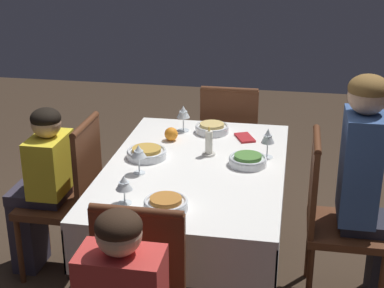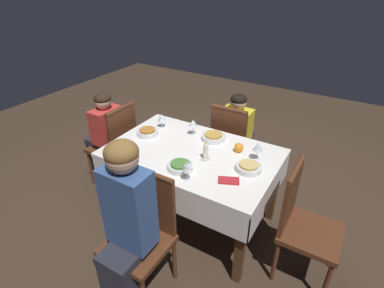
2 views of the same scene
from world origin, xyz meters
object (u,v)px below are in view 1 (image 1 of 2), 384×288
at_px(wine_glass_east, 124,184).
at_px(wine_glass_west, 183,113).
at_px(wine_glass_north, 268,137).
at_px(candle_centerpiece, 209,144).
at_px(chair_south, 70,192).
at_px(bowl_west, 212,128).
at_px(chair_north, 334,214).
at_px(person_child_yellow, 41,183).
at_px(bowl_east, 166,204).
at_px(napkin_red_folded, 245,138).
at_px(orange_fruit, 171,134).
at_px(person_adult_denim, 368,181).
at_px(bowl_north, 248,160).
at_px(wine_glass_south, 139,152).
at_px(bowl_south, 147,153).
at_px(dining_table, 195,182).
at_px(chair_west, 230,143).

xyz_separation_m(wine_glass_east, wine_glass_west, (-0.97, 0.08, 0.02)).
bearing_deg(wine_glass_north, candle_centerpiece, -86.15).
bearing_deg(chair_south, wine_glass_east, 42.37).
xyz_separation_m(bowl_west, wine_glass_west, (0.00, -0.17, 0.09)).
distance_m(chair_north, chair_south, 1.42).
height_order(chair_north, bowl_west, chair_north).
relative_size(person_child_yellow, bowl_east, 5.07).
xyz_separation_m(wine_glass_west, napkin_red_folded, (0.07, 0.37, -0.11)).
height_order(orange_fruit, napkin_red_folded, orange_fruit).
height_order(wine_glass_north, wine_glass_east, wine_glass_north).
bearing_deg(wine_glass_east, person_adult_denim, 115.12).
height_order(person_adult_denim, orange_fruit, person_adult_denim).
distance_m(chair_north, wine_glass_north, 0.52).
height_order(bowl_north, napkin_red_folded, bowl_north).
bearing_deg(bowl_east, chair_north, 125.42).
xyz_separation_m(chair_north, wine_glass_north, (-0.13, -0.36, 0.35)).
bearing_deg(orange_fruit, person_adult_denim, 74.83).
distance_m(wine_glass_south, bowl_east, 0.42).
bearing_deg(orange_fruit, bowl_south, -15.21).
xyz_separation_m(chair_north, bowl_south, (-0.01, -0.98, 0.26)).
relative_size(chair_south, bowl_south, 4.37).
relative_size(person_adult_denim, candle_centerpiece, 7.71).
bearing_deg(napkin_red_folded, wine_glass_south, -39.27).
height_order(chair_south, candle_centerpiece, chair_south).
bearing_deg(wine_glass_north, bowl_east, -30.73).
bearing_deg(wine_glass_north, napkin_red_folded, -151.29).
distance_m(dining_table, orange_fruit, 0.40).
xyz_separation_m(chair_north, candle_centerpiece, (-0.11, -0.66, 0.30)).
xyz_separation_m(candle_centerpiece, orange_fruit, (-0.18, -0.24, -0.02)).
xyz_separation_m(dining_table, wine_glass_west, (-0.49, -0.16, 0.21)).
relative_size(dining_table, orange_fruit, 18.07).
bearing_deg(person_adult_denim, bowl_east, 120.71).
height_order(chair_north, chair_south, same).
distance_m(person_adult_denim, napkin_red_folded, 0.76).
bearing_deg(orange_fruit, bowl_north, 58.94).
bearing_deg(bowl_east, chair_south, -129.24).
bearing_deg(wine_glass_south, bowl_west, 157.26).
bearing_deg(wine_glass_south, wine_glass_west, 171.28).
bearing_deg(bowl_east, chair_west, 175.43).
distance_m(chair_south, bowl_south, 0.51).
relative_size(chair_south, person_child_yellow, 0.94).
xyz_separation_m(person_child_yellow, wine_glass_south, (0.19, 0.62, 0.31)).
bearing_deg(wine_glass_east, wine_glass_north, 137.59).
xyz_separation_m(person_adult_denim, wine_glass_east, (0.51, -1.09, 0.13)).
bearing_deg(chair_west, bowl_south, 69.12).
height_order(person_child_yellow, wine_glass_east, person_child_yellow).
bearing_deg(bowl_east, orange_fruit, -169.53).
xyz_separation_m(bowl_north, orange_fruit, (-0.28, -0.46, 0.01)).
height_order(bowl_east, wine_glass_east, wine_glass_east).
bearing_deg(candle_centerpiece, chair_north, 80.66).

